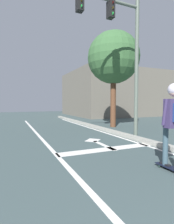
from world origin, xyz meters
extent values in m
cube|color=silver|center=(-0.09, 6.00, 0.00)|extent=(0.12, 20.00, 0.01)
cube|color=silver|center=(2.83, 6.00, 0.00)|extent=(0.12, 20.00, 0.01)
cube|color=silver|center=(1.45, 6.30, 0.00)|extent=(3.07, 0.40, 0.01)
cube|color=silver|center=(1.60, 6.76, 0.00)|extent=(0.16, 1.40, 0.01)
cube|color=silver|center=(1.60, 7.61, 0.00)|extent=(0.71, 0.71, 0.01)
cube|color=#9A9A90|center=(3.08, 6.00, 0.07)|extent=(0.24, 24.00, 0.14)
cube|color=black|center=(1.79, 4.27, 0.06)|extent=(0.22, 0.79, 0.02)
cube|color=#B2B2B7|center=(1.80, 4.54, 0.05)|extent=(0.15, 0.06, 0.01)
cylinder|color=#1C2F2A|center=(1.71, 4.54, 0.02)|extent=(0.03, 0.05, 0.04)
cylinder|color=#1C2F2A|center=(1.89, 4.54, 0.02)|extent=(0.03, 0.05, 0.04)
cylinder|color=#39525F|center=(1.80, 4.47, 0.48)|extent=(0.11, 0.11, 0.82)
cube|color=black|center=(1.80, 4.47, 0.09)|extent=(0.10, 0.24, 0.03)
cube|color=#3C3058|center=(1.79, 4.27, 1.18)|extent=(0.39, 0.19, 0.58)
cylinder|color=#3C3058|center=(1.59, 4.31, 1.21)|extent=(0.07, 0.14, 0.53)
sphere|color=beige|center=(1.79, 4.27, 1.63)|extent=(0.23, 0.23, 0.23)
sphere|color=silver|center=(1.79, 4.27, 1.66)|extent=(0.25, 0.25, 0.25)
cylinder|color=#586358|center=(3.73, 7.80, 2.85)|extent=(0.16, 0.16, 5.70)
cube|color=black|center=(2.45, 7.80, 4.96)|extent=(0.24, 0.28, 0.64)
cylinder|color=#3A0605|center=(2.45, 7.65, 5.16)|extent=(0.02, 0.10, 0.10)
cylinder|color=#3C3106|center=(2.45, 7.65, 4.96)|extent=(0.02, 0.10, 0.10)
cylinder|color=green|center=(2.45, 7.65, 4.76)|extent=(0.02, 0.10, 0.10)
cube|color=black|center=(1.17, 7.80, 4.96)|extent=(0.24, 0.28, 0.64)
cylinder|color=#3C3106|center=(1.17, 7.65, 4.96)|extent=(0.02, 0.10, 0.10)
cylinder|color=green|center=(1.17, 7.65, 4.76)|extent=(0.02, 0.10, 0.10)
cylinder|color=brown|center=(4.24, 10.44, 1.52)|extent=(0.31, 0.31, 3.05)
sphere|color=#376135|center=(4.24, 10.44, 3.93)|extent=(2.92, 2.92, 2.92)
cube|color=#656055|center=(11.45, 19.30, 2.36)|extent=(12.93, 8.61, 4.72)
camera|label=1|loc=(-1.22, 1.72, 1.40)|focal=28.58mm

